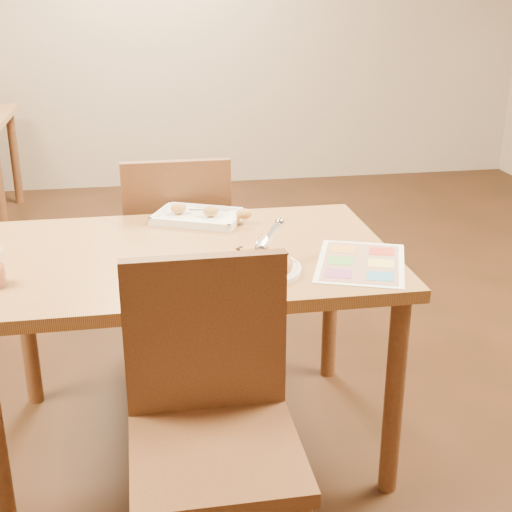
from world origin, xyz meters
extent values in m
plane|color=#33190E|center=(0.00, 0.00, 0.00)|extent=(7.00, 7.00, 0.00)
plane|color=#9F8F7A|center=(0.00, 3.50, 1.35)|extent=(6.00, 0.00, 6.00)
cube|color=#A57542|center=(0.00, 0.00, 0.70)|extent=(1.30, 0.85, 0.04)
cylinder|color=brown|center=(-0.59, 0.36, 0.34)|extent=(0.06, 0.06, 0.68)
cylinder|color=brown|center=(0.59, -0.36, 0.34)|extent=(0.06, 0.06, 0.68)
cylinder|color=brown|center=(0.59, 0.36, 0.34)|extent=(0.06, 0.06, 0.68)
cube|color=brown|center=(0.00, -0.70, 0.45)|extent=(0.42, 0.42, 0.04)
cube|color=brown|center=(0.00, -0.51, 0.68)|extent=(0.42, 0.04, 0.45)
cube|color=brown|center=(0.00, 0.70, 0.45)|extent=(0.42, 0.42, 0.04)
cube|color=brown|center=(0.00, 0.51, 0.68)|extent=(0.42, 0.04, 0.45)
cylinder|color=brown|center=(-1.01, 3.17, 0.34)|extent=(0.06, 0.06, 0.68)
cylinder|color=white|center=(0.19, -0.20, 0.73)|extent=(0.31, 0.31, 0.01)
cylinder|color=#D28747|center=(0.18, -0.20, 0.74)|extent=(0.22, 0.22, 0.01)
cylinder|color=#E4C77C|center=(0.18, -0.20, 0.75)|extent=(0.19, 0.19, 0.01)
torus|color=#D28747|center=(0.18, -0.20, 0.75)|extent=(0.23, 0.23, 0.04)
cylinder|color=silver|center=(0.20, -0.20, 0.79)|extent=(0.05, 0.07, 0.09)
cube|color=silver|center=(0.24, -0.15, 0.82)|extent=(0.09, 0.11, 0.06)
cube|color=white|center=(0.06, 0.32, 0.73)|extent=(0.37, 0.32, 0.02)
cube|color=silver|center=(0.06, 0.32, 0.74)|extent=(0.15, 0.04, 0.00)
ellipsoid|color=#B67E41|center=(-0.01, 0.35, 0.76)|extent=(0.06, 0.05, 0.04)
ellipsoid|color=#B67E41|center=(0.11, 0.30, 0.76)|extent=(0.06, 0.05, 0.04)
ellipsoid|color=#B67E41|center=(0.22, 0.25, 0.76)|extent=(0.06, 0.05, 0.04)
cube|color=white|center=(0.52, -0.19, 0.72)|extent=(0.38, 0.44, 0.00)
camera|label=1|loc=(-0.15, -2.15, 1.53)|focal=50.00mm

